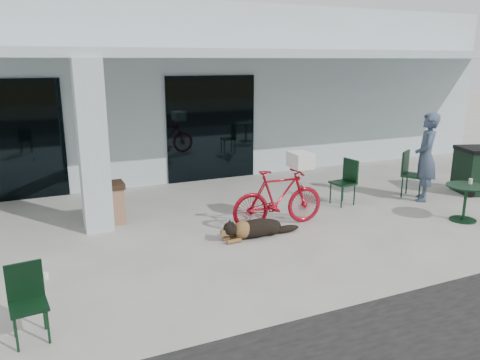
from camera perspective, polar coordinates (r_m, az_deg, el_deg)
name	(u,v)px	position (r m, az deg, el deg)	size (l,w,h in m)	color
ground	(218,262)	(7.49, -2.69, -9.90)	(80.00, 80.00, 0.00)	#B3B1A9
building	(115,88)	(15.09, -14.95, 10.80)	(22.00, 7.00, 4.50)	silver
storefront_glass_right	(212,129)	(12.24, -3.49, 6.27)	(2.40, 0.06, 2.70)	black
column	(93,147)	(8.85, -17.51, 3.85)	(0.50, 0.50, 3.12)	silver
overhang	(153,54)	(10.26, -10.57, 14.91)	(22.00, 2.80, 0.18)	silver
bicycle	(278,198)	(8.85, 4.69, -2.21)	(0.52, 1.85, 1.11)	#A10D1D
laundry_basket	(301,160)	(8.88, 7.39, 2.43)	(0.49, 0.36, 0.29)	white
dog	(256,227)	(8.39, 2.02, -5.75)	(1.13, 0.38, 0.38)	black
cup_near_dog	(46,276)	(7.46, -22.58, -10.75)	(0.07, 0.07, 0.09)	white
cafe_chair_near	(28,305)	(5.87, -24.38, -13.72)	(0.40, 0.44, 0.88)	#11321C
cafe_table_far	(465,203)	(10.18, 25.72, -2.55)	(0.77, 0.77, 0.72)	#11321C
cafe_chair_far_a	(414,175)	(11.43, 20.45, 0.61)	(0.48, 0.52, 1.06)	#11321C
cafe_chair_far_b	(343,182)	(10.42, 12.44, -0.28)	(0.45, 0.49, 0.99)	#11321C
person	(426,157)	(11.17, 21.72, 2.59)	(0.72, 0.47, 1.98)	#3B4A63
cup_on_table	(471,181)	(10.25, 26.29, -0.14)	(0.07, 0.07, 0.10)	white
trash_receptacle	(112,203)	(9.36, -15.33, -2.71)	(0.48, 0.48, 0.81)	#8C6548
wheeled_bin	(474,170)	(12.37, 26.61, 1.06)	(0.68, 0.86, 1.10)	black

